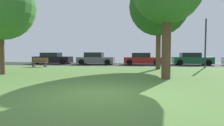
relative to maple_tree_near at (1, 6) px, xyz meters
name	(u,v)px	position (x,y,z in m)	size (l,w,h in m)	color
ground_plane	(99,94)	(7.34, -4.75, -4.34)	(44.00, 44.00, 0.00)	#547F38
road_strip	(127,64)	(7.34, 11.25, -4.33)	(44.00, 6.40, 0.01)	#28282B
maple_tree_near	(1,6)	(0.00, 0.00, 0.00)	(4.29, 4.29, 6.49)	brown
oak_tree_center	(159,6)	(10.31, 5.36, 0.92)	(4.92, 4.92, 7.74)	brown
parked_car_black	(53,59)	(-1.89, 11.12, -3.69)	(4.58, 2.01, 1.39)	black
parked_car_grey	(96,59)	(3.60, 10.89, -3.69)	(4.32, 2.03, 1.41)	slate
parked_car_red	(142,59)	(9.11, 11.02, -3.71)	(4.26, 2.05, 1.37)	#B21E1E
parked_car_green	(192,59)	(14.61, 11.40, -3.70)	(4.23, 1.99, 1.38)	#195633
park_bench	(40,62)	(-0.86, 6.16, -3.87)	(1.60, 0.45, 0.90)	brown
street_lamp_post	(205,43)	(14.75, 7.45, -2.09)	(0.14, 0.14, 4.50)	#2D2D33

